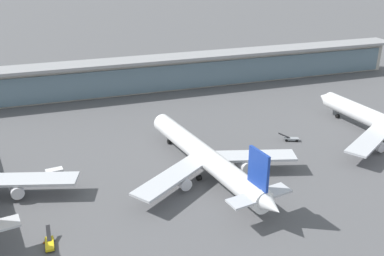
{
  "coord_description": "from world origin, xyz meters",
  "views": [
    {
      "loc": [
        -38.84,
        -105.17,
        60.48
      ],
      "look_at": [
        0.0,
        11.29,
        8.12
      ],
      "focal_mm": 40.46,
      "sensor_mm": 36.0,
      "label": 1
    }
  ],
  "objects_px": {
    "service_truck_under_wing_grey": "(291,139)",
    "airliner_centre_stand": "(206,157)",
    "safety_cone_echo": "(44,242)",
    "service_truck_mid_apron_yellow": "(49,243)",
    "service_truck_by_tail_blue": "(52,174)"
  },
  "relations": [
    {
      "from": "airliner_centre_stand",
      "to": "service_truck_by_tail_blue",
      "type": "relative_size",
      "value": 8.77
    },
    {
      "from": "service_truck_under_wing_grey",
      "to": "service_truck_by_tail_blue",
      "type": "relative_size",
      "value": 0.9
    },
    {
      "from": "service_truck_mid_apron_yellow",
      "to": "safety_cone_echo",
      "type": "bearing_deg",
      "value": 129.36
    },
    {
      "from": "service_truck_mid_apron_yellow",
      "to": "safety_cone_echo",
      "type": "xyz_separation_m",
      "value": [
        -1.17,
        1.43,
        -0.49
      ]
    },
    {
      "from": "service_truck_mid_apron_yellow",
      "to": "airliner_centre_stand",
      "type": "bearing_deg",
      "value": 23.64
    },
    {
      "from": "service_truck_by_tail_blue",
      "to": "service_truck_mid_apron_yellow",
      "type": "bearing_deg",
      "value": -92.92
    },
    {
      "from": "airliner_centre_stand",
      "to": "service_truck_by_tail_blue",
      "type": "bearing_deg",
      "value": 165.35
    },
    {
      "from": "airliner_centre_stand",
      "to": "service_truck_under_wing_grey",
      "type": "bearing_deg",
      "value": 20.11
    },
    {
      "from": "airliner_centre_stand",
      "to": "service_truck_mid_apron_yellow",
      "type": "bearing_deg",
      "value": -156.36
    },
    {
      "from": "service_truck_mid_apron_yellow",
      "to": "service_truck_by_tail_blue",
      "type": "bearing_deg",
      "value": 87.08
    },
    {
      "from": "service_truck_under_wing_grey",
      "to": "service_truck_by_tail_blue",
      "type": "xyz_separation_m",
      "value": [
        -76.28,
        -1.84,
        0.88
      ]
    },
    {
      "from": "service_truck_under_wing_grey",
      "to": "airliner_centre_stand",
      "type": "bearing_deg",
      "value": -159.89
    },
    {
      "from": "service_truck_under_wing_grey",
      "to": "service_truck_by_tail_blue",
      "type": "bearing_deg",
      "value": -178.62
    },
    {
      "from": "safety_cone_echo",
      "to": "service_truck_under_wing_grey",
      "type": "bearing_deg",
      "value": 20.89
    },
    {
      "from": "service_truck_under_wing_grey",
      "to": "safety_cone_echo",
      "type": "bearing_deg",
      "value": -159.11
    }
  ]
}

